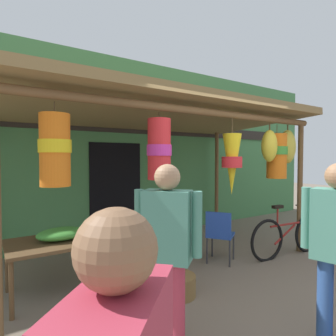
{
  "coord_description": "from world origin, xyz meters",
  "views": [
    {
      "loc": [
        -2.73,
        -2.81,
        1.69
      ],
      "look_at": [
        -0.11,
        1.27,
        1.52
      ],
      "focal_mm": 30.11,
      "sensor_mm": 36.0,
      "label": 1
    }
  ],
  "objects_px": {
    "flower_heap_on_table": "(62,234)",
    "passerby_at_right": "(167,243)",
    "folding_chair": "(220,232)",
    "wicker_basket_by_table": "(178,285)",
    "display_table": "(63,244)",
    "parked_bicycle": "(289,236)"
  },
  "relations": [
    {
      "from": "display_table",
      "to": "parked_bicycle",
      "type": "height_order",
      "value": "parked_bicycle"
    },
    {
      "from": "flower_heap_on_table",
      "to": "parked_bicycle",
      "type": "height_order",
      "value": "parked_bicycle"
    },
    {
      "from": "folding_chair",
      "to": "passerby_at_right",
      "type": "bearing_deg",
      "value": -144.44
    },
    {
      "from": "display_table",
      "to": "passerby_at_right",
      "type": "distance_m",
      "value": 1.78
    },
    {
      "from": "flower_heap_on_table",
      "to": "folding_chair",
      "type": "bearing_deg",
      "value": -8.89
    },
    {
      "from": "parked_bicycle",
      "to": "passerby_at_right",
      "type": "relative_size",
      "value": 1.07
    },
    {
      "from": "folding_chair",
      "to": "wicker_basket_by_table",
      "type": "xyz_separation_m",
      "value": [
        -1.17,
        -0.52,
        -0.38
      ]
    },
    {
      "from": "wicker_basket_by_table",
      "to": "folding_chair",
      "type": "bearing_deg",
      "value": 23.76
    },
    {
      "from": "folding_chair",
      "to": "wicker_basket_by_table",
      "type": "distance_m",
      "value": 1.33
    },
    {
      "from": "display_table",
      "to": "passerby_at_right",
      "type": "xyz_separation_m",
      "value": [
        0.49,
        -1.67,
        0.36
      ]
    },
    {
      "from": "flower_heap_on_table",
      "to": "parked_bicycle",
      "type": "xyz_separation_m",
      "value": [
        3.59,
        -0.75,
        -0.39
      ]
    },
    {
      "from": "flower_heap_on_table",
      "to": "parked_bicycle",
      "type": "relative_size",
      "value": 0.34
    },
    {
      "from": "display_table",
      "to": "folding_chair",
      "type": "distance_m",
      "value": 2.36
    },
    {
      "from": "flower_heap_on_table",
      "to": "wicker_basket_by_table",
      "type": "relative_size",
      "value": 1.36
    },
    {
      "from": "flower_heap_on_table",
      "to": "display_table",
      "type": "bearing_deg",
      "value": -60.39
    },
    {
      "from": "wicker_basket_by_table",
      "to": "passerby_at_right",
      "type": "bearing_deg",
      "value": -129.89
    },
    {
      "from": "flower_heap_on_table",
      "to": "wicker_basket_by_table",
      "type": "distance_m",
      "value": 1.58
    },
    {
      "from": "display_table",
      "to": "passerby_at_right",
      "type": "bearing_deg",
      "value": -73.7
    },
    {
      "from": "flower_heap_on_table",
      "to": "passerby_at_right",
      "type": "distance_m",
      "value": 1.76
    },
    {
      "from": "passerby_at_right",
      "to": "folding_chair",
      "type": "bearing_deg",
      "value": 35.56
    },
    {
      "from": "display_table",
      "to": "flower_heap_on_table",
      "type": "xyz_separation_m",
      "value": [
        -0.0,
        0.01,
        0.14
      ]
    },
    {
      "from": "display_table",
      "to": "wicker_basket_by_table",
      "type": "height_order",
      "value": "display_table"
    }
  ]
}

